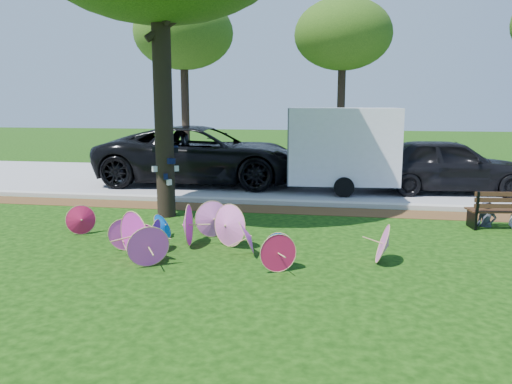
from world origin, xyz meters
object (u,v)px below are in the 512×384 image
black_van (203,155)px  person_left (488,201)px  dark_pickup (446,165)px  cargo_trailer (343,145)px  park_bench (505,209)px  parasol_pile (195,233)px

black_van → person_left: bearing=-123.5°
dark_pickup → person_left: (0.04, -4.46, -0.27)m
cargo_trailer → park_bench: bearing=-53.0°
parasol_pile → cargo_trailer: bearing=69.6°
person_left → park_bench: bearing=-6.9°
parasol_pile → black_van: size_ratio=0.93×
park_bench → dark_pickup: bearing=87.1°
dark_pickup → person_left: size_ratio=4.30×
parasol_pile → park_bench: size_ratio=4.07×
black_van → park_bench: size_ratio=4.39×
cargo_trailer → person_left: bearing=-55.6°
parasol_pile → black_van: black_van is taller
black_van → cargo_trailer: size_ratio=2.17×
black_van → dark_pickup: bearing=-94.8°
dark_pickup → park_bench: bearing=178.4°
black_van → person_left: (7.91, -4.84, -0.41)m
black_van → person_left: black_van is taller
parasol_pile → park_bench: 6.87m
dark_pickup → person_left: bearing=173.9°
parasol_pile → person_left: bearing=27.2°
black_van → person_left: 9.28m
dark_pickup → park_bench: (0.39, -4.51, -0.42)m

